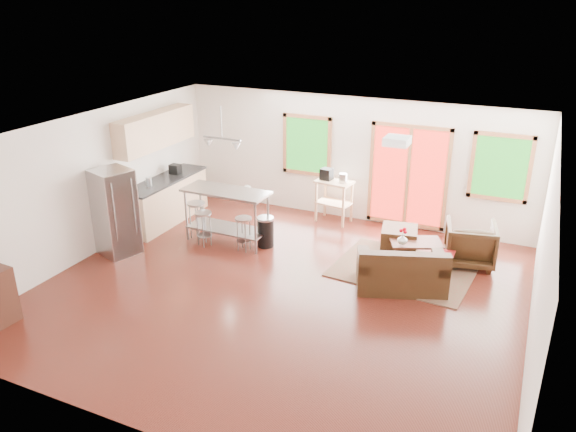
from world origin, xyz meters
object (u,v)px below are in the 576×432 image
at_px(loveseat, 401,272).
at_px(coffee_table, 416,244).
at_px(kitchen_cart, 333,187).
at_px(ottoman, 399,239).
at_px(refrigerator, 115,212).
at_px(rug, 403,270).
at_px(armchair, 470,242).
at_px(island, 226,207).

bearing_deg(loveseat, coffee_table, 71.75).
height_order(coffee_table, kitchen_cart, kitchen_cart).
distance_m(ottoman, refrigerator, 5.27).
bearing_deg(rug, loveseat, -80.66).
height_order(rug, kitchen_cart, kitchen_cart).
bearing_deg(armchair, loveseat, 46.18).
xyz_separation_m(coffee_table, refrigerator, (-5.08, -1.98, 0.49)).
bearing_deg(island, refrigerator, -141.51).
xyz_separation_m(loveseat, kitchen_cart, (-2.03, 2.26, 0.48)).
height_order(rug, coffee_table, coffee_table).
relative_size(rug, island, 1.37).
xyz_separation_m(loveseat, island, (-3.52, 0.44, 0.43)).
bearing_deg(loveseat, armchair, 38.30).
bearing_deg(island, coffee_table, 11.68).
height_order(rug, loveseat, loveseat).
bearing_deg(island, ottoman, 18.32).
xyz_separation_m(rug, refrigerator, (-5.00, -1.48, 0.79)).
distance_m(island, kitchen_cart, 2.36).
distance_m(armchair, kitchen_cart, 3.05).
height_order(loveseat, ottoman, loveseat).
bearing_deg(coffee_table, island, -168.32).
height_order(armchair, island, island).
xyz_separation_m(armchair, island, (-4.40, -0.96, 0.30)).
relative_size(ottoman, island, 0.39).
bearing_deg(coffee_table, refrigerator, -158.66).
distance_m(loveseat, kitchen_cart, 3.07).
bearing_deg(ottoman, armchair, -3.24).
xyz_separation_m(rug, kitchen_cart, (-1.92, 1.61, 0.77)).
height_order(armchair, refrigerator, refrigerator).
xyz_separation_m(rug, armchair, (0.99, 0.74, 0.42)).
xyz_separation_m(loveseat, refrigerator, (-5.11, -0.83, 0.51)).
relative_size(coffee_table, ottoman, 1.61).
bearing_deg(ottoman, kitchen_cart, 153.92).
xyz_separation_m(coffee_table, armchair, (0.90, 0.24, 0.12)).
distance_m(armchair, ottoman, 1.30).
bearing_deg(coffee_table, ottoman, 140.57).
height_order(ottoman, kitchen_cart, kitchen_cart).
xyz_separation_m(coffee_table, kitchen_cart, (-2.00, 1.10, 0.47)).
bearing_deg(coffee_table, armchair, 14.71).
height_order(rug, armchair, armchair).
relative_size(rug, armchair, 2.69).
relative_size(loveseat, ottoman, 2.48).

